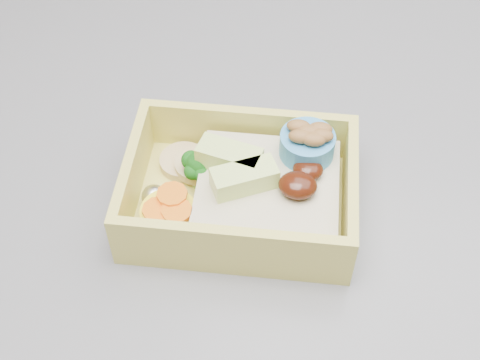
# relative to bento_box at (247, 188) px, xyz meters

# --- Properties ---
(bento_box) EXTENTS (0.17, 0.12, 0.06)m
(bento_box) POSITION_rel_bento_box_xyz_m (0.00, 0.00, 0.00)
(bento_box) COLOR #D1C756
(bento_box) RESTS_ON island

